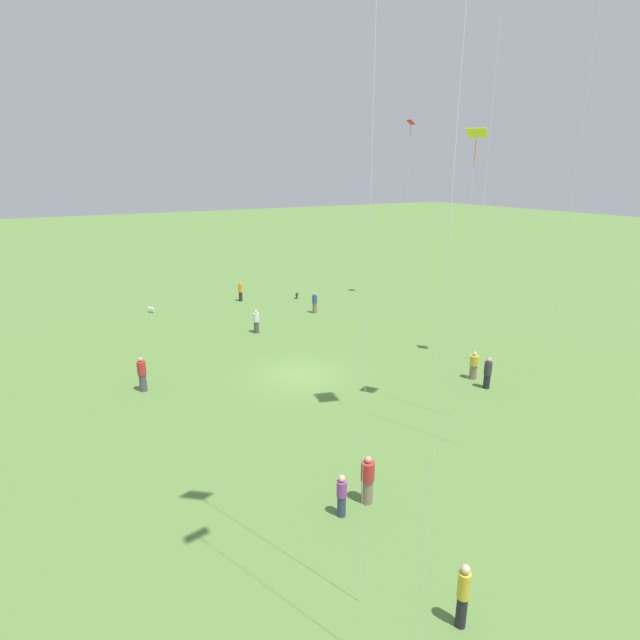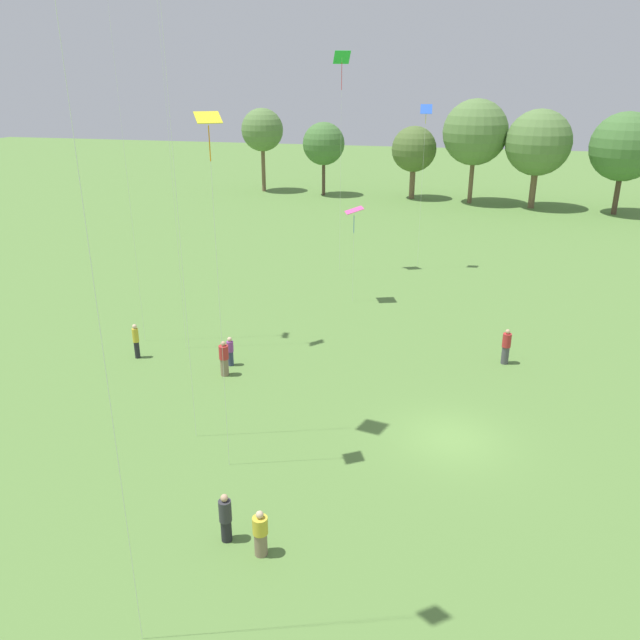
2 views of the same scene
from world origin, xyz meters
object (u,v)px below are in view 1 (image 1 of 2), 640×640
at_px(person_7, 256,322).
at_px(dog_0, 151,309).
at_px(person_3, 342,496).
at_px(person_6, 142,374).
at_px(person_2, 488,373).
at_px(dog_1, 297,295).
at_px(person_8, 240,292).
at_px(kite_2, 410,139).
at_px(kite_3, 600,2).
at_px(person_0, 368,480).
at_px(person_5, 315,303).
at_px(person_1, 474,366).
at_px(kite_5, 475,151).
at_px(person_4, 463,595).

height_order(person_7, dog_0, person_7).
relative_size(person_3, person_6, 0.82).
height_order(person_2, dog_1, person_2).
xyz_separation_m(person_8, dog_0, (0.10, 7.79, -0.53)).
height_order(kite_2, kite_3, kite_3).
relative_size(kite_3, dog_0, 30.43).
xyz_separation_m(person_0, person_5, (22.17, -10.37, -0.05)).
xyz_separation_m(person_8, kite_3, (-24.88, -8.71, 17.77)).
xyz_separation_m(person_1, person_5, (16.19, 1.10, 0.07)).
bearing_deg(kite_3, dog_1, -165.23).
distance_m(person_7, kite_3, 26.20).
xyz_separation_m(person_7, dog_0, (9.26, 5.44, -0.50)).
bearing_deg(person_0, person_8, -169.15).
bearing_deg(person_1, person_7, 120.32).
bearing_deg(person_0, kite_5, 137.35).
height_order(person_4, person_8, person_4).
xyz_separation_m(kite_3, dog_0, (24.98, 16.51, -18.31)).
bearing_deg(person_3, person_7, 89.55).
height_order(person_0, person_3, person_0).
relative_size(person_1, person_3, 1.03).
distance_m(person_1, person_7, 15.56).
relative_size(kite_2, dog_0, 22.05).
height_order(person_7, kite_5, kite_5).
relative_size(person_0, kite_2, 0.12).
bearing_deg(person_3, kite_3, 28.79).
bearing_deg(person_3, kite_2, 61.78).
relative_size(person_4, kite_3, 0.09).
xyz_separation_m(person_5, dog_1, (5.03, -0.97, -0.50)).
distance_m(person_6, dog_0, 15.88).
height_order(person_3, kite_5, kite_5).
bearing_deg(person_4, person_1, 4.56).
xyz_separation_m(person_5, person_6, (-8.62, 15.30, 0.09)).
bearing_deg(person_1, person_8, 104.55).
bearing_deg(person_2, person_1, 140.74).
distance_m(person_0, person_4, 5.36).
bearing_deg(dog_0, person_1, -86.30).
xyz_separation_m(person_4, kite_2, (27.40, -20.25, 12.73)).
distance_m(person_1, person_2, 1.32).
xyz_separation_m(person_6, person_8, (15.33, -11.46, -0.07)).
bearing_deg(dog_0, person_2, -88.20).
height_order(person_8, kite_5, kite_5).
xyz_separation_m(person_3, person_8, (29.03, -7.69, 0.08)).
bearing_deg(dog_1, person_7, 75.52).
bearing_deg(person_3, person_1, 40.49).
bearing_deg(kite_2, person_0, -173.70).
xyz_separation_m(person_2, person_7, (15.03, 6.96, -0.02)).
bearing_deg(person_3, person_4, -71.39).
bearing_deg(person_5, person_2, 98.79).
bearing_deg(person_4, person_3, 55.98).
bearing_deg(person_4, person_5, 29.83).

